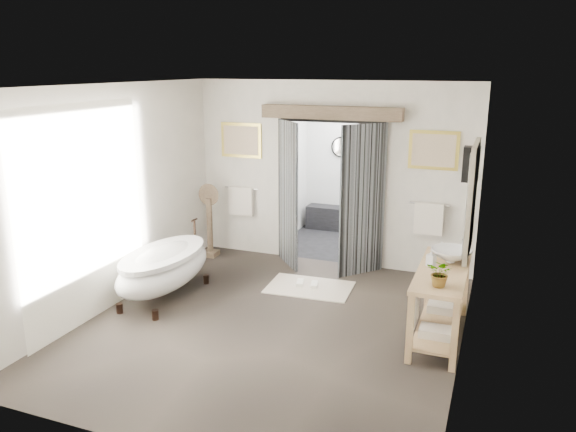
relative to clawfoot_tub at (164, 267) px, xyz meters
The scene contains 13 objects.
ground_plane 1.77m from the clawfoot_tub, ahead, with size 5.00×5.00×0.00m, color #463D35.
room_shell 2.21m from the clawfoot_tub, 12.94° to the right, with size 4.52×5.02×2.91m.
shower_room 4.12m from the clawfoot_tub, 65.58° to the left, with size 2.22×2.01×2.51m.
back_wall_dressing 2.89m from the clawfoot_tub, 50.46° to the left, with size 3.82×0.72×2.52m.
clawfoot_tub is the anchor object (origin of this frame).
vanity 3.65m from the clawfoot_tub, ahead, with size 0.57×1.60×0.85m.
pedestal_mirror 1.80m from the clawfoot_tub, 98.45° to the left, with size 0.37×0.24×1.24m.
rug 2.09m from the clawfoot_tub, 30.75° to the left, with size 1.20×0.80×0.01m, color beige.
slippers 2.06m from the clawfoot_tub, 32.77° to the left, with size 0.37×0.25×0.05m.
basin 3.78m from the clawfoot_tub, ahead, with size 0.48×0.48×0.17m, color white.
plant 3.76m from the clawfoot_tub, ahead, with size 0.27×0.24×0.30m, color gray.
soap_bottle_a 3.57m from the clawfoot_tub, ahead, with size 0.09×0.09×0.20m, color gray.
soap_bottle_b 3.69m from the clawfoot_tub, 11.23° to the left, with size 0.12×0.12×0.15m, color gray.
Camera 1 is at (2.49, -5.87, 3.12)m, focal length 35.00 mm.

